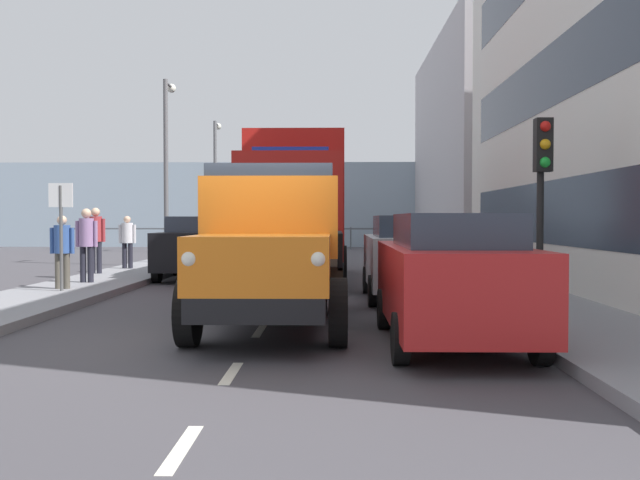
# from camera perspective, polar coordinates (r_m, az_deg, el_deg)

# --- Properties ---
(ground_plane) EXTENTS (80.00, 80.00, 0.00)m
(ground_plane) POSITION_cam_1_polar(r_m,az_deg,el_deg) (19.93, -2.03, -3.07)
(ground_plane) COLOR #423F44
(sidewalk_left) EXTENTS (2.26, 39.29, 0.15)m
(sidewalk_left) POSITION_cam_1_polar(r_m,az_deg,el_deg) (20.22, 11.46, -2.82)
(sidewalk_left) COLOR gray
(sidewalk_left) RESTS_ON ground_plane
(sidewalk_right) EXTENTS (2.26, 39.29, 0.15)m
(sidewalk_right) POSITION_cam_1_polar(r_m,az_deg,el_deg) (20.73, -15.19, -2.74)
(sidewalk_right) COLOR gray
(sidewalk_right) RESTS_ON ground_plane
(road_centreline_markings) EXTENTS (0.12, 36.37, 0.01)m
(road_centreline_markings) POSITION_cam_1_polar(r_m,az_deg,el_deg) (20.06, -2.01, -3.03)
(road_centreline_markings) COLOR silver
(road_centreline_markings) RESTS_ON ground_plane
(building_far_block) EXTENTS (8.34, 15.83, 10.03)m
(building_far_block) POSITION_cam_1_polar(r_m,az_deg,el_deg) (35.52, 15.80, 7.06)
(building_far_block) COLOR #B7B2B7
(building_far_block) RESTS_ON ground_plane
(sea_horizon) EXTENTS (80.00, 0.80, 5.00)m
(sea_horizon) POSITION_cam_1_polar(r_m,az_deg,el_deg) (42.50, -0.35, 2.83)
(sea_horizon) COLOR #8C9EAD
(sea_horizon) RESTS_ON ground_plane
(seawall_railing) EXTENTS (28.08, 0.08, 1.20)m
(seawall_railing) POSITION_cam_1_polar(r_m,az_deg,el_deg) (38.90, -0.48, 0.60)
(seawall_railing) COLOR #4C5156
(seawall_railing) RESTS_ON ground_plane
(truck_vintage_orange) EXTENTS (2.17, 5.64, 2.43)m
(truck_vintage_orange) POSITION_cam_1_polar(r_m,az_deg,el_deg) (10.51, -3.87, -0.90)
(truck_vintage_orange) COLOR black
(truck_vintage_orange) RESTS_ON ground_plane
(lorry_cargo_red) EXTENTS (2.58, 8.20, 3.87)m
(lorry_cargo_red) POSITION_cam_1_polar(r_m,az_deg,el_deg) (19.31, -1.84, 2.94)
(lorry_cargo_red) COLOR red
(lorry_cargo_red) RESTS_ON ground_plane
(car_red_kerbside_near) EXTENTS (1.76, 4.29, 1.72)m
(car_red_kerbside_near) POSITION_cam_1_polar(r_m,az_deg,el_deg) (9.51, 10.46, -2.91)
(car_red_kerbside_near) COLOR #B21E1E
(car_red_kerbside_near) RESTS_ON ground_plane
(car_silver_kerbside_1) EXTENTS (1.79, 3.87, 1.72)m
(car_silver_kerbside_1) POSITION_cam_1_polar(r_m,az_deg,el_deg) (14.68, 7.16, -1.29)
(car_silver_kerbside_1) COLOR #B7BABF
(car_silver_kerbside_1) RESTS_ON ground_plane
(car_black_oppositeside_0) EXTENTS (1.89, 3.92, 1.72)m
(car_black_oppositeside_0) POSITION_cam_1_polar(r_m,az_deg,el_deg) (19.98, -9.64, -0.51)
(car_black_oppositeside_0) COLOR black
(car_black_oppositeside_0) RESTS_ON ground_plane
(car_teal_oppositeside_1) EXTENTS (1.94, 3.96, 1.72)m
(car_teal_oppositeside_1) POSITION_cam_1_polar(r_m,az_deg,el_deg) (25.70, -7.23, -0.01)
(car_teal_oppositeside_1) COLOR #1E6670
(car_teal_oppositeside_1) RESTS_ON ground_plane
(car_grey_oppositeside_2) EXTENTS (1.81, 4.41, 1.72)m
(car_grey_oppositeside_2) POSITION_cam_1_polar(r_m,az_deg,el_deg) (31.09, -5.77, 0.29)
(car_grey_oppositeside_2) COLOR slate
(car_grey_oppositeside_2) RESTS_ON ground_plane
(pedestrian_with_bag) EXTENTS (0.53, 0.34, 1.58)m
(pedestrian_with_bag) POSITION_cam_1_polar(r_m,az_deg,el_deg) (16.32, -19.87, -0.45)
(pedestrian_with_bag) COLOR #4C473D
(pedestrian_with_bag) RESTS_ON sidewalk_right
(pedestrian_by_lamp) EXTENTS (0.53, 0.34, 1.75)m
(pedestrian_by_lamp) POSITION_cam_1_polar(r_m,az_deg,el_deg) (17.79, -18.12, 0.09)
(pedestrian_by_lamp) COLOR black
(pedestrian_by_lamp) RESTS_ON sidewalk_right
(pedestrian_couple_b) EXTENTS (0.53, 0.34, 1.81)m
(pedestrian_couple_b) POSITION_cam_1_polar(r_m,az_deg,el_deg) (20.64, -17.45, 0.42)
(pedestrian_couple_b) COLOR black
(pedestrian_couple_b) RESTS_ON sidewalk_right
(pedestrian_in_dark_coat) EXTENTS (0.53, 0.34, 1.59)m
(pedestrian_in_dark_coat) POSITION_cam_1_polar(r_m,az_deg,el_deg) (22.48, -15.11, 0.17)
(pedestrian_in_dark_coat) COLOR black
(pedestrian_in_dark_coat) RESTS_ON sidewalk_right
(traffic_light_near) EXTENTS (0.28, 0.41, 3.20)m
(traffic_light_near) POSITION_cam_1_polar(r_m,az_deg,el_deg) (12.72, 17.31, 5.31)
(traffic_light_near) COLOR black
(traffic_light_near) RESTS_ON sidewalk_left
(lamp_post_promenade) EXTENTS (0.32, 1.14, 6.34)m
(lamp_post_promenade) POSITION_cam_1_polar(r_m,az_deg,el_deg) (25.63, -12.11, 6.76)
(lamp_post_promenade) COLOR #59595B
(lamp_post_promenade) RESTS_ON sidewalk_right
(lamp_post_far) EXTENTS (0.32, 1.14, 6.21)m
(lamp_post_far) POSITION_cam_1_polar(r_m,az_deg,el_deg) (34.95, -8.31, 5.31)
(lamp_post_far) COLOR #59595B
(lamp_post_far) RESTS_ON sidewalk_right
(street_sign) EXTENTS (0.50, 0.07, 2.25)m
(street_sign) POSITION_cam_1_polar(r_m,az_deg,el_deg) (15.85, -19.96, 1.70)
(street_sign) COLOR #4C4C4C
(street_sign) RESTS_ON sidewalk_right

